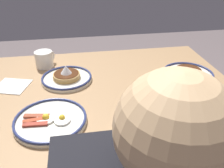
{
  "coord_description": "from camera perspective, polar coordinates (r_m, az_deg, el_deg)",
  "views": [
    {
      "loc": [
        0.14,
        0.93,
        1.33
      ],
      "look_at": [
        -0.02,
        -0.01,
        0.78
      ],
      "focal_mm": 38.29,
      "sensor_mm": 36.0,
      "label": 1
    }
  ],
  "objects": [
    {
      "name": "plate_center_pancakes",
      "position": [
        0.87,
        7.13,
        -10.79
      ],
      "size": [
        0.22,
        0.22,
        0.05
      ],
      "color": "silver",
      "rests_on": "dining_table"
    },
    {
      "name": "drinking_glass",
      "position": [
        0.93,
        19.43,
        -6.83
      ],
      "size": [
        0.07,
        0.07,
        0.11
      ],
      "color": "silver",
      "rests_on": "dining_table"
    },
    {
      "name": "plate_far_companion",
      "position": [
        1.29,
        17.67,
        2.39
      ],
      "size": [
        0.26,
        0.26,
        0.04
      ],
      "color": "silver",
      "rests_on": "dining_table"
    },
    {
      "name": "plate_near_main",
      "position": [
        1.21,
        -10.77,
        1.62
      ],
      "size": [
        0.25,
        0.25,
        0.08
      ],
      "color": "silver",
      "rests_on": "dining_table"
    },
    {
      "name": "coffee_mug",
      "position": [
        1.37,
        -15.84,
        5.78
      ],
      "size": [
        0.11,
        0.11,
        0.09
      ],
      "color": "white",
      "rests_on": "dining_table"
    },
    {
      "name": "dining_table",
      "position": [
        1.17,
        -0.82,
        -6.5
      ],
      "size": [
        1.24,
        0.98,
        0.75
      ],
      "color": "#A37C53",
      "rests_on": "ground_plane"
    },
    {
      "name": "paper_napkin",
      "position": [
        1.24,
        -22.77,
        -0.45
      ],
      "size": [
        0.19,
        0.18,
        0.0
      ],
      "primitive_type": "cube",
      "rotation": [
        0.0,
        0.0,
        -0.3
      ],
      "color": "white",
      "rests_on": "dining_table"
    },
    {
      "name": "plate_far_side",
      "position": [
        0.94,
        -14.51,
        -8.32
      ],
      "size": [
        0.28,
        0.28,
        0.04
      ],
      "color": "silver",
      "rests_on": "dining_table"
    }
  ]
}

